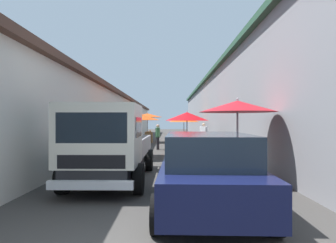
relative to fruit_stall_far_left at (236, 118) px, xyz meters
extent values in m
plane|color=#3D3A38|center=(8.74, 2.04, -1.77)|extent=(90.00, 90.00, 0.00)
cube|color=beige|center=(10.99, 8.75, -0.05)|extent=(49.50, 7.00, 3.45)
cube|color=#4C3328|center=(10.99, 8.75, 1.79)|extent=(49.80, 7.50, 0.24)
cube|color=gray|center=(10.99, -4.67, 0.72)|extent=(49.50, 7.00, 4.99)
cube|color=#284C38|center=(10.99, -4.67, 3.34)|extent=(49.80, 7.50, 0.24)
cylinder|color=#9E9EA3|center=(0.00, -0.04, -0.63)|extent=(0.06, 0.06, 2.28)
cone|color=red|center=(0.00, -0.04, 0.34)|extent=(2.18, 2.18, 0.33)
sphere|color=#9E9EA3|center=(0.00, -0.04, 0.55)|extent=(0.07, 0.07, 0.07)
cube|color=#9E7547|center=(-0.02, 0.17, -1.35)|extent=(0.72, 0.64, 0.84)
sphere|color=orange|center=(0.13, 0.00, -0.83)|extent=(0.09, 0.09, 0.09)
sphere|color=orange|center=(-0.22, 0.35, -0.88)|extent=(0.09, 0.09, 0.09)
sphere|color=orange|center=(-0.24, 0.33, -0.88)|extent=(0.09, 0.09, 0.09)
sphere|color=orange|center=(0.02, 0.31, -0.88)|extent=(0.09, 0.09, 0.09)
sphere|color=orange|center=(0.04, 0.04, -0.88)|extent=(0.09, 0.09, 0.09)
cylinder|color=#9E9EA3|center=(5.01, 3.61, -0.68)|extent=(0.06, 0.06, 2.18)
cone|color=#D84C14|center=(5.01, 3.61, 0.19)|extent=(2.57, 2.57, 0.43)
sphere|color=#9E9EA3|center=(5.01, 3.61, 0.45)|extent=(0.07, 0.07, 0.07)
cube|color=olive|center=(5.11, 3.77, -1.38)|extent=(0.97, 0.74, 0.79)
sphere|color=orange|center=(5.35, 4.01, -0.88)|extent=(0.09, 0.09, 0.09)
sphere|color=orange|center=(4.79, 3.70, -0.94)|extent=(0.09, 0.09, 0.09)
sphere|color=orange|center=(4.87, 4.01, -0.94)|extent=(0.09, 0.09, 0.09)
sphere|color=orange|center=(5.08, 4.03, -0.94)|extent=(0.09, 0.09, 0.09)
sphere|color=orange|center=(5.20, 3.95, -0.94)|extent=(0.09, 0.09, 0.09)
cylinder|color=#9E9EA3|center=(14.35, 3.61, -0.60)|extent=(0.06, 0.06, 2.34)
cone|color=#D84C14|center=(14.35, 3.61, 0.41)|extent=(2.42, 2.42, 0.31)
sphere|color=#9E9EA3|center=(14.35, 3.61, 0.61)|extent=(0.07, 0.07, 0.07)
cube|color=brown|center=(14.19, 3.49, -1.35)|extent=(0.94, 0.60, 0.84)
sphere|color=orange|center=(14.16, 3.48, -0.89)|extent=(0.09, 0.09, 0.09)
sphere|color=orange|center=(14.35, 3.41, -0.84)|extent=(0.09, 0.09, 0.09)
sphere|color=orange|center=(14.21, 3.35, -0.89)|extent=(0.09, 0.09, 0.09)
sphere|color=orange|center=(14.04, 3.62, -0.89)|extent=(0.09, 0.09, 0.09)
cylinder|color=#9E9EA3|center=(15.24, 0.63, -0.70)|extent=(0.06, 0.06, 2.15)
cone|color=#D84C14|center=(15.24, 0.63, 0.13)|extent=(2.57, 2.57, 0.50)
sphere|color=#9E9EA3|center=(15.24, 0.63, 0.42)|extent=(0.07, 0.07, 0.07)
cube|color=olive|center=(15.16, 0.43, -1.40)|extent=(0.98, 0.68, 0.74)
sphere|color=orange|center=(15.04, 0.59, -0.93)|extent=(0.09, 0.09, 0.09)
sphere|color=orange|center=(15.31, 0.32, -0.99)|extent=(0.09, 0.09, 0.09)
sphere|color=orange|center=(14.99, 0.37, -0.99)|extent=(0.09, 0.09, 0.09)
sphere|color=orange|center=(15.36, 0.65, -0.99)|extent=(0.09, 0.09, 0.09)
cylinder|color=#9E9EA3|center=(7.71, 0.88, -0.66)|extent=(0.06, 0.06, 2.21)
cone|color=red|center=(7.71, 0.88, 0.20)|extent=(2.43, 2.43, 0.47)
sphere|color=#9E9EA3|center=(7.71, 0.88, 0.48)|extent=(0.07, 0.07, 0.07)
cube|color=#9E7547|center=(7.88, 0.79, -1.39)|extent=(0.75, 0.64, 0.76)
sphere|color=orange|center=(7.81, 0.73, -0.97)|extent=(0.09, 0.09, 0.09)
sphere|color=orange|center=(7.91, 0.64, -0.97)|extent=(0.09, 0.09, 0.09)
sphere|color=orange|center=(7.65, 0.62, -0.92)|extent=(0.09, 0.09, 0.09)
sphere|color=orange|center=(7.81, 0.60, -0.97)|extent=(0.09, 0.09, 0.09)
sphere|color=orange|center=(7.82, 0.66, -0.97)|extent=(0.09, 0.09, 0.09)
cube|color=#0F1438|center=(-2.41, 1.17, -1.20)|extent=(3.95, 1.85, 0.64)
cube|color=#19232D|center=(-2.56, 1.17, -0.60)|extent=(2.39, 1.59, 0.56)
cube|color=black|center=(-0.50, 1.11, -1.42)|extent=(0.15, 1.65, 0.20)
cube|color=silver|center=(-0.46, 1.69, -1.14)|extent=(0.07, 0.24, 0.14)
cube|color=silver|center=(-0.50, 0.52, -1.14)|extent=(0.07, 0.24, 0.14)
cylinder|color=black|center=(-1.05, 1.99, -1.47)|extent=(0.61, 0.22, 0.60)
cylinder|color=black|center=(-1.11, 0.27, -1.47)|extent=(0.61, 0.22, 0.60)
cylinder|color=black|center=(-3.70, 2.07, -1.47)|extent=(0.61, 0.22, 0.60)
cylinder|color=black|center=(-3.76, 0.35, -1.47)|extent=(0.61, 0.22, 0.60)
cube|color=black|center=(0.20, 3.46, -1.27)|extent=(4.82, 1.52, 0.36)
cube|color=beige|center=(-1.43, 3.48, -0.39)|extent=(1.55, 1.77, 1.40)
cube|color=#19232D|center=(-2.17, 3.49, -0.22)|extent=(0.08, 1.47, 0.63)
cube|color=#19232D|center=(-1.43, 3.48, -0.22)|extent=(1.06, 1.78, 0.45)
cube|color=black|center=(-2.18, 3.49, -0.91)|extent=(0.07, 1.40, 0.28)
cube|color=silver|center=(-2.26, 3.49, -1.37)|extent=(0.14, 1.75, 0.18)
cube|color=gray|center=(1.01, 2.63, -0.84)|extent=(3.16, 0.09, 0.50)
cube|color=gray|center=(1.03, 4.28, -0.84)|extent=(3.16, 0.09, 0.50)
cube|color=gray|center=(2.57, 3.44, -0.84)|extent=(0.08, 1.65, 0.50)
cylinder|color=black|center=(-1.44, 2.61, -1.41)|extent=(0.72, 0.23, 0.72)
cylinder|color=black|center=(-1.42, 4.36, -1.41)|extent=(0.72, 0.23, 0.72)
cylinder|color=black|center=(1.63, 2.57, -1.41)|extent=(0.72, 0.23, 0.72)
cylinder|color=black|center=(1.65, 4.32, -1.41)|extent=(0.72, 0.23, 0.72)
cylinder|color=#232328|center=(8.77, 2.55, -1.40)|extent=(0.14, 0.14, 0.75)
cylinder|color=#232328|center=(8.62, 2.57, -1.40)|extent=(0.14, 0.14, 0.75)
cube|color=#4C8C59|center=(8.69, 2.56, -0.74)|extent=(0.46, 0.27, 0.56)
sphere|color=tan|center=(8.69, 2.56, -0.36)|extent=(0.21, 0.21, 0.21)
cylinder|color=#4C8C59|center=(8.96, 2.52, -0.71)|extent=(0.08, 0.08, 0.51)
cylinder|color=#4C8C59|center=(8.43, 2.60, -0.71)|extent=(0.08, 0.08, 0.51)
cylinder|color=#665B4C|center=(10.83, -0.52, -1.38)|extent=(0.14, 0.14, 0.78)
cylinder|color=#665B4C|center=(10.94, -0.41, -1.38)|extent=(0.14, 0.14, 0.78)
cube|color=white|center=(10.88, -0.46, -0.70)|extent=(0.46, 0.46, 0.58)
sphere|color=tan|center=(10.88, -0.46, -0.30)|extent=(0.21, 0.21, 0.21)
cylinder|color=white|center=(10.69, -0.66, -0.67)|extent=(0.08, 0.08, 0.52)
cylinder|color=white|center=(11.08, -0.27, -0.67)|extent=(0.08, 0.08, 0.52)
cylinder|color=#1E8C3F|center=(3.91, 3.39, -1.35)|extent=(0.30, 0.30, 0.03)
cylinder|color=#1E8C3F|center=(4.02, 3.39, -1.56)|extent=(0.04, 0.04, 0.42)
cylinder|color=#1E8C3F|center=(3.91, 3.50, -1.56)|extent=(0.04, 0.04, 0.42)
cylinder|color=#1E8C3F|center=(3.80, 3.39, -1.56)|extent=(0.04, 0.04, 0.42)
cylinder|color=#1E8C3F|center=(3.91, 3.28, -1.56)|extent=(0.04, 0.04, 0.42)
camera|label=1|loc=(-7.81, 1.91, -0.09)|focal=29.46mm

